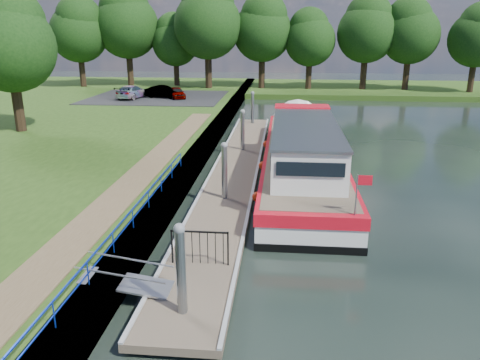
# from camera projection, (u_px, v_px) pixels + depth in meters

# --- Properties ---
(ground) EXTENTS (160.00, 160.00, 0.00)m
(ground) POSITION_uv_depth(u_px,v_px,m) (187.00, 314.00, 13.05)
(ground) COLOR black
(ground) RESTS_ON ground
(bank_edge) EXTENTS (1.10, 90.00, 0.78)m
(bank_edge) POSITION_uv_depth(u_px,v_px,m) (195.00, 159.00, 27.39)
(bank_edge) COLOR #473D2D
(bank_edge) RESTS_ON ground
(far_bank) EXTENTS (60.00, 18.00, 0.60)m
(far_bank) POSITION_uv_depth(u_px,v_px,m) (357.00, 89.00, 61.21)
(far_bank) COLOR #254313
(far_bank) RESTS_ON ground
(footpath) EXTENTS (1.60, 40.00, 0.05)m
(footpath) POSITION_uv_depth(u_px,v_px,m) (125.00, 190.00, 20.79)
(footpath) COLOR brown
(footpath) RESTS_ON riverbank
(carpark) EXTENTS (14.00, 12.00, 0.06)m
(carpark) POSITION_uv_depth(u_px,v_px,m) (157.00, 97.00, 49.83)
(carpark) COLOR black
(carpark) RESTS_ON riverbank
(blue_fence) EXTENTS (0.04, 18.04, 0.72)m
(blue_fence) POSITION_uv_depth(u_px,v_px,m) (123.00, 225.00, 15.75)
(blue_fence) COLOR #0C2DBF
(blue_fence) RESTS_ON riverbank
(pontoon) EXTENTS (2.50, 30.00, 0.56)m
(pontoon) POSITION_uv_depth(u_px,v_px,m) (235.00, 173.00, 25.33)
(pontoon) COLOR brown
(pontoon) RESTS_ON ground
(mooring_piles) EXTENTS (0.30, 27.30, 3.55)m
(mooring_piles) POSITION_uv_depth(u_px,v_px,m) (235.00, 154.00, 24.99)
(mooring_piles) COLOR gray
(mooring_piles) RESTS_ON ground
(gangway) EXTENTS (2.58, 1.00, 0.92)m
(gangway) POSITION_uv_depth(u_px,v_px,m) (127.00, 282.00, 13.50)
(gangway) COLOR #A5A8AD
(gangway) RESTS_ON ground
(gate_panel) EXTENTS (1.85, 0.05, 1.15)m
(gate_panel) POSITION_uv_depth(u_px,v_px,m) (200.00, 243.00, 14.79)
(gate_panel) COLOR black
(gate_panel) RESTS_ON ground
(barge) EXTENTS (4.36, 21.15, 4.78)m
(barge) POSITION_uv_depth(u_px,v_px,m) (302.00, 152.00, 26.12)
(barge) COLOR black
(barge) RESTS_ON ground
(horizon_trees) EXTENTS (54.38, 10.03, 12.87)m
(horizon_trees) POSITION_uv_depth(u_px,v_px,m) (252.00, 28.00, 56.95)
(horizon_trees) COLOR #332316
(horizon_trees) RESTS_ON ground
(bank_tree_a) EXTENTS (6.12, 6.12, 9.72)m
(bank_tree_a) POSITION_uv_depth(u_px,v_px,m) (9.00, 39.00, 31.40)
(bank_tree_a) COLOR #332316
(bank_tree_a) RESTS_ON riverbank
(car_a) EXTENTS (2.60, 3.62, 1.14)m
(car_a) POSITION_uv_depth(u_px,v_px,m) (177.00, 93.00, 48.77)
(car_a) COLOR #999999
(car_a) RESTS_ON carpark
(car_b) EXTENTS (4.06, 2.17, 1.27)m
(car_b) POSITION_uv_depth(u_px,v_px,m) (163.00, 92.00, 49.01)
(car_b) COLOR #999999
(car_b) RESTS_ON carpark
(car_c) EXTENTS (2.61, 4.87, 1.34)m
(car_c) POSITION_uv_depth(u_px,v_px,m) (132.00, 92.00, 48.67)
(car_c) COLOR #999999
(car_c) RESTS_ON carpark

